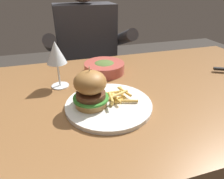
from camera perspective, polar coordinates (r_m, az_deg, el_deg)
name	(u,v)px	position (r m, az deg, el deg)	size (l,w,h in m)	color
dining_table	(127,110)	(0.78, 4.27, -5.96)	(1.47, 0.77, 0.74)	brown
main_plate	(109,105)	(0.64, -0.94, -4.41)	(0.27, 0.27, 0.01)	white
burger_sandwich	(90,89)	(0.60, -6.19, 0.21)	(0.11, 0.11, 0.13)	#B78447
fries_pile	(118,96)	(0.65, 1.71, -1.95)	(0.10, 0.11, 0.03)	#E0B251
wine_glass	(56,54)	(0.74, -15.72, 9.76)	(0.07, 0.07, 0.17)	silver
soup_bowl	(104,67)	(0.87, -2.21, 6.38)	(0.17, 0.17, 0.05)	#B24C42
diner_person	(88,69)	(1.38, -6.92, 5.70)	(0.51, 0.36, 1.18)	#282833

